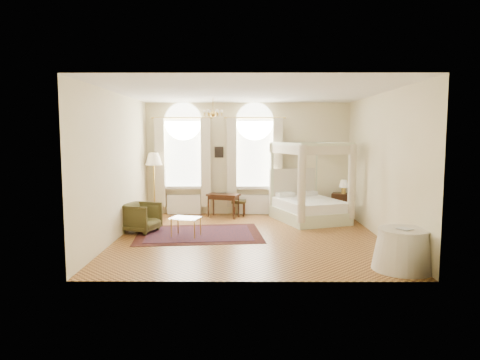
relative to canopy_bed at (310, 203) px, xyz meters
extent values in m
plane|color=#AE7232|center=(-1.69, -1.92, -0.49)|extent=(6.00, 6.00, 0.00)
plane|color=#FCE9BF|center=(-1.69, 1.08, 1.16)|extent=(6.00, 0.00, 6.00)
plane|color=#FCE9BF|center=(-1.69, -4.92, 1.16)|extent=(6.00, 0.00, 6.00)
plane|color=#FCE9BF|center=(-4.69, -1.92, 1.16)|extent=(0.00, 6.00, 6.00)
plane|color=#FCE9BF|center=(1.31, -1.92, 1.16)|extent=(0.00, 6.00, 6.00)
plane|color=white|center=(-1.69, -1.92, 2.81)|extent=(6.00, 6.00, 0.00)
cube|color=white|center=(-3.59, 1.05, 1.31)|extent=(1.10, 0.04, 1.90)
cylinder|color=white|center=(-3.59, 1.05, 2.26)|extent=(1.10, 0.04, 1.10)
cube|color=white|center=(-3.59, 0.96, 0.32)|extent=(1.32, 0.24, 0.08)
cube|color=beige|center=(-4.26, 0.88, 1.06)|extent=(0.28, 0.14, 2.60)
cube|color=beige|center=(-2.92, 0.88, 1.06)|extent=(0.28, 0.14, 2.60)
cube|color=white|center=(-3.59, 0.98, -0.19)|extent=(1.00, 0.12, 0.58)
cube|color=white|center=(-1.49, 1.05, 1.31)|extent=(1.10, 0.04, 1.90)
cylinder|color=white|center=(-1.49, 1.05, 2.26)|extent=(1.10, 0.04, 1.10)
cube|color=white|center=(-1.49, 0.96, 0.32)|extent=(1.32, 0.24, 0.08)
cube|color=beige|center=(-2.16, 0.88, 1.06)|extent=(0.28, 0.14, 2.60)
cube|color=beige|center=(-0.82, 0.88, 1.06)|extent=(0.28, 0.14, 2.60)
cube|color=white|center=(-1.49, 0.98, -0.19)|extent=(1.00, 0.12, 0.58)
cylinder|color=#BA933E|center=(-2.59, -0.72, 2.61)|extent=(0.02, 0.02, 0.40)
sphere|color=#BA933E|center=(-2.59, -0.72, 2.39)|extent=(0.16, 0.16, 0.16)
sphere|color=#FCEBC4|center=(-2.37, -0.72, 2.46)|extent=(0.07, 0.07, 0.07)
sphere|color=#FCEBC4|center=(-2.48, -0.53, 2.46)|extent=(0.07, 0.07, 0.07)
sphere|color=#FCEBC4|center=(-2.70, -0.53, 2.46)|extent=(0.07, 0.07, 0.07)
sphere|color=#FCEBC4|center=(-2.81, -0.72, 2.46)|extent=(0.07, 0.07, 0.07)
sphere|color=#FCEBC4|center=(-2.70, -0.91, 2.46)|extent=(0.07, 0.07, 0.07)
sphere|color=#FCEBC4|center=(-2.48, -0.91, 2.46)|extent=(0.07, 0.07, 0.07)
cube|color=black|center=(-2.54, 1.05, 1.36)|extent=(0.26, 0.03, 0.32)
cube|color=black|center=(-0.24, 1.05, 1.46)|extent=(0.22, 0.03, 0.26)
cube|color=beige|center=(0.00, 0.01, -0.32)|extent=(2.13, 2.35, 0.33)
cube|color=white|center=(0.00, 0.01, -0.03)|extent=(2.01, 2.23, 0.26)
cube|color=beige|center=(-0.32, 0.88, 0.34)|extent=(1.50, 0.60, 1.10)
cube|color=beige|center=(-1.00, 0.62, 0.57)|extent=(0.11, 0.11, 2.12)
cube|color=beige|center=(0.37, 1.12, 0.57)|extent=(0.11, 0.11, 2.12)
cube|color=beige|center=(-0.38, -1.09, 0.57)|extent=(0.11, 0.11, 2.12)
cube|color=beige|center=(0.99, -0.60, 0.57)|extent=(0.11, 0.11, 2.12)
cube|color=beige|center=(-0.32, 0.87, 1.63)|extent=(1.50, 0.60, 0.07)
cube|color=beige|center=(0.31, -0.84, 1.63)|extent=(1.50, 0.60, 0.07)
cube|color=beige|center=(-0.69, -0.24, 1.63)|extent=(0.73, 1.84, 0.07)
cube|color=beige|center=(0.68, 0.26, 1.63)|extent=(0.73, 1.84, 0.07)
cube|color=beige|center=(-0.32, 0.87, 1.50)|extent=(1.53, 0.59, 0.26)
cube|color=beige|center=(0.31, -0.84, 1.50)|extent=(1.53, 0.59, 0.26)
cube|color=beige|center=(-0.69, -0.24, 1.50)|extent=(0.71, 1.88, 0.26)
cube|color=beige|center=(0.68, 0.26, 1.50)|extent=(0.71, 1.88, 0.26)
cylinder|color=beige|center=(-0.38, -1.09, 0.66)|extent=(0.20, 0.20, 1.93)
cylinder|color=beige|center=(0.99, -0.60, 0.66)|extent=(0.20, 0.20, 1.93)
cube|color=#3B1B10|center=(1.01, 0.78, -0.16)|extent=(0.57, 0.54, 0.66)
cylinder|color=#BA933E|center=(1.10, 0.72, 0.27)|extent=(0.12, 0.12, 0.19)
cone|color=#FCEBC4|center=(1.10, 0.72, 0.46)|extent=(0.27, 0.27, 0.21)
cube|color=#3B1B10|center=(-2.39, 0.53, 0.16)|extent=(1.00, 0.75, 0.05)
cube|color=#3B1B10|center=(-2.39, 0.53, 0.08)|extent=(0.89, 0.64, 0.09)
cylinder|color=#3B1B10|center=(-2.70, 0.84, -0.18)|extent=(0.04, 0.04, 0.63)
cylinder|color=#3B1B10|center=(-1.96, 0.56, -0.18)|extent=(0.04, 0.04, 0.63)
cylinder|color=#3B1B10|center=(-2.82, 0.50, -0.18)|extent=(0.04, 0.04, 0.63)
cylinder|color=#3B1B10|center=(-2.08, 0.22, -0.18)|extent=(0.04, 0.04, 0.63)
imported|color=black|center=(-2.40, 0.61, 0.20)|extent=(0.39, 0.32, 0.03)
cube|color=#44381D|center=(-1.94, 0.78, -0.07)|extent=(0.43, 0.43, 0.08)
cylinder|color=#3B1B10|center=(-2.11, 0.65, -0.30)|extent=(0.04, 0.04, 0.38)
cylinder|color=#3B1B10|center=(-1.81, 0.61, -0.30)|extent=(0.04, 0.04, 0.38)
cylinder|color=#3B1B10|center=(-2.08, 0.94, -0.30)|extent=(0.04, 0.04, 0.38)
cylinder|color=#3B1B10|center=(-1.78, 0.91, -0.30)|extent=(0.04, 0.04, 0.38)
imported|color=#403B1B|center=(-4.30, -1.38, -0.13)|extent=(0.99, 0.97, 0.72)
cube|color=white|center=(-3.16, -1.84, -0.05)|extent=(0.76, 0.62, 0.02)
cylinder|color=#BA933E|center=(-3.48, -1.94, -0.27)|extent=(0.03, 0.03, 0.44)
cylinder|color=#BA933E|center=(-2.93, -2.10, -0.27)|extent=(0.03, 0.03, 0.44)
cylinder|color=#BA933E|center=(-3.38, -1.58, -0.27)|extent=(0.03, 0.03, 0.44)
cylinder|color=#BA933E|center=(-2.83, -1.74, -0.27)|extent=(0.03, 0.03, 0.44)
cylinder|color=#BA933E|center=(-4.39, 0.61, -0.47)|extent=(0.32, 0.32, 0.03)
cylinder|color=#BA933E|center=(-4.39, 0.61, 0.32)|extent=(0.04, 0.04, 1.62)
cone|color=#FCEBC4|center=(-4.39, 0.61, 1.18)|extent=(0.48, 0.48, 0.35)
cube|color=#461810|center=(-2.88, -1.61, -0.49)|extent=(3.13, 2.40, 0.01)
cube|color=black|center=(-2.88, -1.61, -0.48)|extent=(2.63, 1.89, 0.01)
cone|color=beige|center=(0.97, -4.27, -0.15)|extent=(1.06, 1.06, 0.68)
cylinder|color=beige|center=(0.97, -4.27, 0.21)|extent=(0.87, 0.87, 0.04)
imported|color=black|center=(0.88, -4.36, 0.24)|extent=(0.27, 0.30, 0.02)
camera|label=1|loc=(-1.85, -11.60, 1.86)|focal=32.00mm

